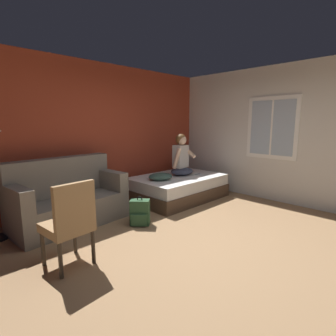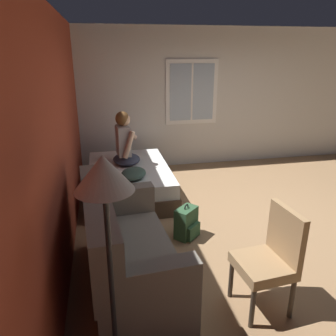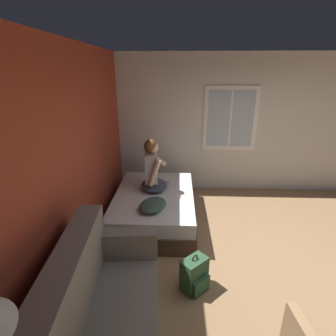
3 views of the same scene
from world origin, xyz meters
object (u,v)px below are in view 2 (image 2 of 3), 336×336
(couch, at_px, (124,252))
(person_seated, at_px, (125,143))
(backpack, at_px, (187,223))
(throw_pillow, at_px, (133,174))
(cell_phone, at_px, (137,158))
(side_chair, at_px, (271,256))
(floor_lamp, at_px, (105,198))
(bed, at_px, (129,181))

(couch, distance_m, person_seated, 2.46)
(backpack, bearing_deg, throw_pillow, 30.16)
(cell_phone, bearing_deg, person_seated, -120.78)
(backpack, distance_m, throw_pillow, 1.18)
(backpack, bearing_deg, side_chair, -162.02)
(person_seated, bearing_deg, floor_lamp, 174.05)
(couch, relative_size, floor_lamp, 1.03)
(person_seated, distance_m, backpack, 1.87)
(side_chair, relative_size, throw_pillow, 2.04)
(backpack, bearing_deg, bed, 21.70)
(side_chair, bearing_deg, couch, 67.33)
(person_seated, height_order, cell_phone, person_seated)
(floor_lamp, bearing_deg, backpack, -29.45)
(side_chair, bearing_deg, floor_lamp, 107.00)
(couch, bearing_deg, backpack, -47.35)
(backpack, height_order, throw_pillow, throw_pillow)
(side_chair, distance_m, floor_lamp, 1.72)
(backpack, xyz_separation_m, cell_phone, (1.92, 0.40, 0.29))
(side_chair, relative_size, floor_lamp, 0.58)
(bed, bearing_deg, person_seated, 13.21)
(throw_pillow, bearing_deg, floor_lamp, 171.28)
(bed, xyz_separation_m, couch, (-2.26, 0.25, 0.16))
(cell_phone, xyz_separation_m, floor_lamp, (-3.65, 0.58, 0.94))
(throw_pillow, distance_m, cell_phone, 0.96)
(side_chair, xyz_separation_m, cell_phone, (3.22, 0.82, -0.05))
(side_chair, relative_size, person_seated, 1.12)
(cell_phone, bearing_deg, backpack, -69.81)
(person_seated, bearing_deg, side_chair, -160.36)
(side_chair, height_order, cell_phone, side_chair)
(backpack, bearing_deg, cell_phone, 11.76)
(couch, distance_m, floor_lamp, 1.42)
(couch, distance_m, throw_pillow, 1.78)
(side_chair, xyz_separation_m, throw_pillow, (2.27, 0.99, 0.02))
(backpack, height_order, cell_phone, cell_phone)
(couch, height_order, backpack, couch)
(side_chair, height_order, backpack, side_chair)
(side_chair, bearing_deg, backpack, 17.98)
(person_seated, xyz_separation_m, backpack, (-1.64, -0.63, -0.64))
(bed, xyz_separation_m, backpack, (-1.49, -0.59, -0.04))
(person_seated, bearing_deg, backpack, -159.06)
(side_chair, distance_m, backpack, 1.41)
(person_seated, relative_size, backpack, 1.91)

